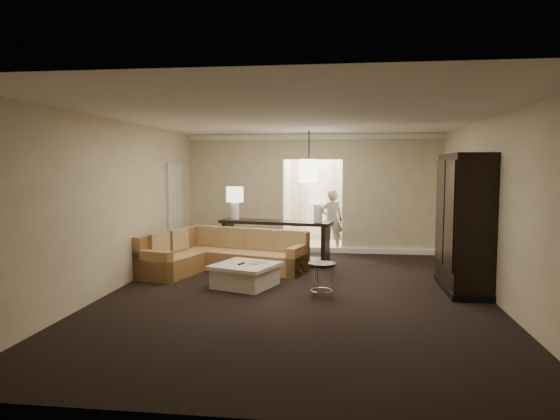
# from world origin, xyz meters

# --- Properties ---
(ground) EXTENTS (8.00, 8.00, 0.00)m
(ground) POSITION_xyz_m (0.00, 0.00, 0.00)
(ground) COLOR black
(ground) RESTS_ON ground
(wall_back) EXTENTS (6.00, 0.04, 2.80)m
(wall_back) POSITION_xyz_m (0.00, 4.00, 1.40)
(wall_back) COLOR #BAAC8D
(wall_back) RESTS_ON ground
(wall_front) EXTENTS (6.00, 0.04, 2.80)m
(wall_front) POSITION_xyz_m (0.00, -4.00, 1.40)
(wall_front) COLOR #BAAC8D
(wall_front) RESTS_ON ground
(wall_left) EXTENTS (0.04, 8.00, 2.80)m
(wall_left) POSITION_xyz_m (-3.00, 0.00, 1.40)
(wall_left) COLOR #BAAC8D
(wall_left) RESTS_ON ground
(wall_right) EXTENTS (0.04, 8.00, 2.80)m
(wall_right) POSITION_xyz_m (3.00, 0.00, 1.40)
(wall_right) COLOR #BAAC8D
(wall_right) RESTS_ON ground
(ceiling) EXTENTS (6.00, 8.00, 0.02)m
(ceiling) POSITION_xyz_m (0.00, 0.00, 2.80)
(ceiling) COLOR white
(ceiling) RESTS_ON wall_back
(crown_molding) EXTENTS (6.00, 0.10, 0.12)m
(crown_molding) POSITION_xyz_m (0.00, 3.95, 2.73)
(crown_molding) COLOR white
(crown_molding) RESTS_ON wall_back
(baseboard) EXTENTS (6.00, 0.10, 0.12)m
(baseboard) POSITION_xyz_m (0.00, 3.95, 0.06)
(baseboard) COLOR white
(baseboard) RESTS_ON ground
(side_door) EXTENTS (0.05, 0.90, 2.10)m
(side_door) POSITION_xyz_m (-2.97, 2.80, 1.05)
(side_door) COLOR silver
(side_door) RESTS_ON ground
(foyer) EXTENTS (1.44, 2.02, 2.80)m
(foyer) POSITION_xyz_m (0.00, 5.34, 1.30)
(foyer) COLOR white
(foyer) RESTS_ON ground
(sectional_sofa) EXTENTS (3.14, 2.27, 0.80)m
(sectional_sofa) POSITION_xyz_m (-1.69, 1.60, 0.32)
(sectional_sofa) COLOR brown
(sectional_sofa) RESTS_ON ground
(coffee_table) EXTENTS (1.24, 1.24, 0.41)m
(coffee_table) POSITION_xyz_m (-0.91, 0.40, 0.20)
(coffee_table) COLOR white
(coffee_table) RESTS_ON ground
(console_table) EXTENTS (2.41, 0.95, 0.91)m
(console_table) POSITION_xyz_m (-0.68, 2.43, 0.54)
(console_table) COLOR black
(console_table) RESTS_ON ground
(armoire) EXTENTS (0.67, 1.56, 2.25)m
(armoire) POSITION_xyz_m (2.69, 0.59, 1.08)
(armoire) COLOR black
(armoire) RESTS_ON ground
(drink_table) EXTENTS (0.43, 0.43, 0.54)m
(drink_table) POSITION_xyz_m (0.40, -0.10, 0.38)
(drink_table) COLOR black
(drink_table) RESTS_ON ground
(table_lamp_left) EXTENTS (0.36, 0.36, 0.70)m
(table_lamp_left) POSITION_xyz_m (-1.57, 2.59, 1.37)
(table_lamp_left) COLOR white
(table_lamp_left) RESTS_ON console_table
(table_lamp_right) EXTENTS (0.36, 0.36, 0.70)m
(table_lamp_right) POSITION_xyz_m (0.22, 2.27, 1.37)
(table_lamp_right) COLOR white
(table_lamp_right) RESTS_ON console_table
(pendant_light) EXTENTS (0.38, 0.38, 1.09)m
(pendant_light) POSITION_xyz_m (0.00, 2.70, 1.95)
(pendant_light) COLOR black
(pendant_light) RESTS_ON ceiling
(person) EXTENTS (0.64, 0.47, 1.64)m
(person) POSITION_xyz_m (0.45, 4.30, 0.82)
(person) COLOR beige
(person) RESTS_ON ground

